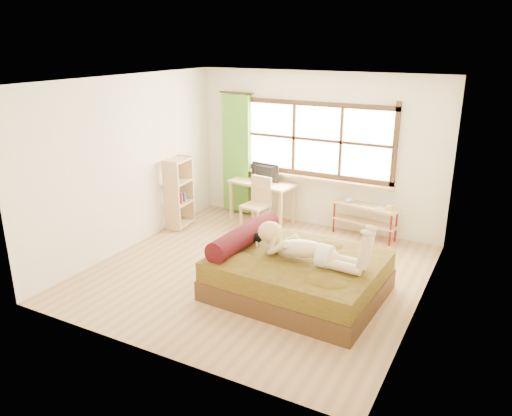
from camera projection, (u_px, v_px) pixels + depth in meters
The scene contains 18 objects.
floor at pixel (256, 272), 7.21m from camera, with size 4.50×4.50×0.00m, color #9E754C.
ceiling at pixel (256, 80), 6.35m from camera, with size 4.50×4.50×0.00m, color white.
wall_back at pixel (317, 151), 8.66m from camera, with size 4.50×4.50×0.00m, color silver.
wall_front at pixel (149, 237), 4.90m from camera, with size 4.50×4.50×0.00m, color silver.
wall_left at pixel (129, 164), 7.78m from camera, with size 4.50×4.50×0.00m, color silver.
wall_right at pixel (427, 207), 5.78m from camera, with size 4.50×4.50×0.00m, color silver.
window at pixel (317, 142), 8.58m from camera, with size 2.80×0.16×1.46m.
curtain at pixel (237, 154), 9.31m from camera, with size 0.55×0.10×2.20m, color #3E7C21.
bed at pixel (294, 273), 6.54m from camera, with size 2.19×1.79×0.80m.
woman at pixel (309, 238), 6.22m from camera, with size 1.48×0.42×0.63m, color #DAB78C, non-canonical shape.
kitten at pixel (253, 236), 6.80m from camera, with size 0.32×0.13×0.25m, color black, non-canonical shape.
desk at pixel (262, 187), 9.05m from camera, with size 1.25×0.69×0.74m.
monitor at pixel (263, 173), 9.00m from camera, with size 0.58×0.08×0.33m, color black.
chair at pixel (258, 200), 8.73m from camera, with size 0.47×0.47×0.93m.
pipe_shelf at pixel (365, 214), 8.37m from camera, with size 1.16×0.47×0.64m.
cup at pixel (348, 200), 8.45m from camera, with size 0.12×0.12×0.10m, color gray.
book at pixel (377, 206), 8.24m from camera, with size 0.15×0.20×0.02m, color gray.
bookshelf at pixel (179, 192), 8.78m from camera, with size 0.36×0.57×1.24m.
Camera 1 is at (3.07, -5.76, 3.20)m, focal length 35.00 mm.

